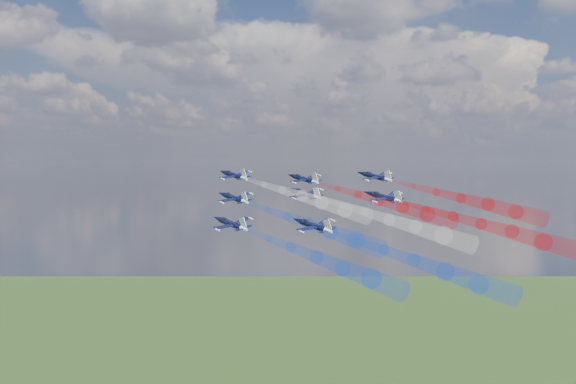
% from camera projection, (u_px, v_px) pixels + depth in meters
% --- Properties ---
extents(jet_lead, '(13.89, 13.10, 6.52)m').
position_uv_depth(jet_lead, '(234.00, 175.00, 158.94)').
color(jet_lead, black).
extents(trail_lead, '(34.69, 20.93, 10.95)m').
position_uv_depth(trail_lead, '(302.00, 196.00, 142.45)').
color(trail_lead, white).
extents(jet_inner_left, '(13.89, 13.10, 6.52)m').
position_uv_depth(jet_inner_left, '(234.00, 198.00, 146.95)').
color(jet_inner_left, black).
extents(trail_inner_left, '(34.69, 20.93, 10.95)m').
position_uv_depth(trail_inner_left, '(308.00, 224.00, 130.46)').
color(trail_inner_left, blue).
extents(jet_inner_right, '(13.89, 13.10, 6.52)m').
position_uv_depth(jet_inner_right, '(304.00, 179.00, 158.44)').
color(jet_inner_right, black).
extents(trail_inner_right, '(34.69, 20.93, 10.95)m').
position_uv_depth(trail_inner_right, '(380.00, 200.00, 141.95)').
color(trail_inner_right, red).
extents(jet_outer_left, '(13.89, 13.10, 6.52)m').
position_uv_depth(jet_outer_left, '(231.00, 224.00, 129.67)').
color(jet_outer_left, black).
extents(trail_outer_left, '(34.69, 20.93, 10.95)m').
position_uv_depth(trail_outer_left, '(316.00, 257.00, 113.18)').
color(trail_outer_left, blue).
extents(jet_center_third, '(13.89, 13.10, 6.52)m').
position_uv_depth(jet_center_third, '(305.00, 194.00, 144.49)').
color(jet_center_third, black).
extents(trail_center_third, '(34.69, 20.93, 10.95)m').
position_uv_depth(trail_center_third, '(389.00, 219.00, 128.00)').
color(trail_center_third, white).
extents(jet_outer_right, '(13.89, 13.10, 6.52)m').
position_uv_depth(jet_outer_right, '(375.00, 177.00, 155.91)').
color(jet_outer_right, black).
extents(trail_outer_right, '(34.69, 20.93, 10.95)m').
position_uv_depth(trail_outer_right, '(461.00, 198.00, 139.42)').
color(trail_outer_right, red).
extents(jet_rear_left, '(13.89, 13.10, 6.52)m').
position_uv_depth(jet_rear_left, '(314.00, 226.00, 126.22)').
color(jet_rear_left, black).
extents(trail_rear_left, '(34.69, 20.93, 10.95)m').
position_uv_depth(trail_rear_left, '(413.00, 260.00, 109.73)').
color(trail_rear_left, blue).
extents(jet_rear_right, '(13.89, 13.10, 6.52)m').
position_uv_depth(jet_rear_right, '(384.00, 197.00, 141.01)').
color(jet_rear_right, black).
extents(trail_rear_right, '(34.69, 20.93, 10.95)m').
position_uv_depth(trail_rear_right, '(481.00, 224.00, 124.53)').
color(trail_rear_right, red).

